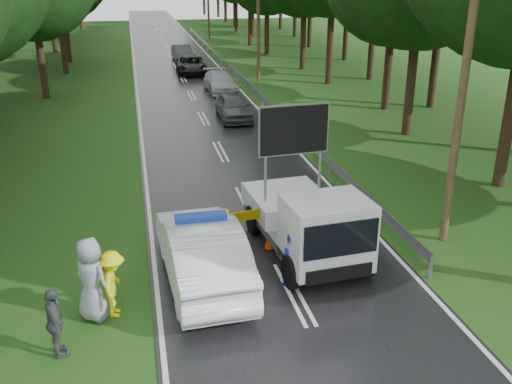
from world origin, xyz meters
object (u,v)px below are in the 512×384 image
object	(u,v)px
barrier	(242,221)
civilian	(299,249)
work_truck	(308,221)
queue_car_first	(233,107)
police_sedan	(202,251)
queue_car_fourth	(183,53)
queue_car_third	(191,65)
officer	(224,236)
queue_car_second	(220,82)

from	to	relation	value
barrier	civilian	distance (m)	2.37
work_truck	queue_car_first	bearing A→B (deg)	82.75
police_sedan	queue_car_fourth	world-z (taller)	police_sedan
police_sedan	barrier	xyz separation A→B (m)	(1.34, 1.50, 0.04)
barrier	queue_car_fourth	distance (m)	35.98
police_sedan	barrier	bearing A→B (deg)	-135.12
civilian	queue_car_fourth	bearing A→B (deg)	56.32
barrier	queue_car_third	xyz separation A→B (m)	(1.64, 29.42, -0.25)
officer	civilian	xyz separation A→B (m)	(1.70, -1.50, 0.16)
queue_car_second	civilian	bearing A→B (deg)	-96.59
barrier	queue_car_second	bearing A→B (deg)	72.91
work_truck	queue_car_first	distance (m)	15.76
queue_car_second	queue_car_third	distance (m)	7.26
civilian	queue_car_third	bearing A→B (deg)	56.07
work_truck	officer	size ratio (longest dim) A/B	3.26
work_truck	queue_car_fourth	world-z (taller)	work_truck
barrier	queue_car_first	world-z (taller)	queue_car_first
work_truck	queue_car_second	distance (m)	23.08
officer	barrier	bearing A→B (deg)	-168.98
police_sedan	queue_car_second	xyz separation A→B (m)	(4.14, 23.76, -0.23)
queue_car_third	queue_car_first	bearing A→B (deg)	-85.56
work_truck	queue_car_fourth	size ratio (longest dim) A/B	1.28
police_sedan	queue_car_third	distance (m)	31.07
police_sedan	queue_car_first	bearing A→B (deg)	-106.01
police_sedan	queue_car_first	xyz separation A→B (m)	(3.71, 16.44, -0.18)
queue_car_third	work_truck	bearing A→B (deg)	-88.30
barrier	queue_car_third	size ratio (longest dim) A/B	0.61
queue_car_first	queue_car_fourth	xyz separation A→B (m)	(-0.76, 21.00, -0.01)
work_truck	barrier	bearing A→B (deg)	149.99
officer	queue_car_first	xyz separation A→B (m)	(3.01, 15.55, -0.12)
queue_car_third	police_sedan	bearing A→B (deg)	-93.93
queue_car_first	work_truck	bearing A→B (deg)	-92.24
officer	queue_car_first	size ratio (longest dim) A/B	0.40
work_truck	barrier	xyz separation A→B (m)	(-1.70, 0.80, -0.19)
officer	queue_car_first	world-z (taller)	officer
officer	queue_car_third	world-z (taller)	officer
queue_car_fourth	officer	bearing A→B (deg)	-97.93
work_truck	queue_car_second	xyz separation A→B (m)	(1.09, 23.05, -0.45)
police_sedan	civilian	distance (m)	2.47
police_sedan	civilian	bearing A→B (deg)	162.26
queue_car_first	queue_car_third	xyz separation A→B (m)	(-0.72, 14.49, -0.04)
queue_car_third	officer	bearing A→B (deg)	-92.77
civilian	queue_car_fourth	xyz separation A→B (m)	(0.55, 38.06, -0.29)
police_sedan	work_truck	size ratio (longest dim) A/B	1.02
officer	queue_car_fourth	xyz separation A→B (m)	(2.25, 36.56, -0.13)
officer	police_sedan	bearing A→B (deg)	19.02
police_sedan	work_truck	xyz separation A→B (m)	(3.05, 0.70, 0.23)
barrier	civilian	bearing A→B (deg)	-73.54
barrier	officer	world-z (taller)	officer
queue_car_second	queue_car_third	xyz separation A→B (m)	(-1.15, 7.17, 0.01)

